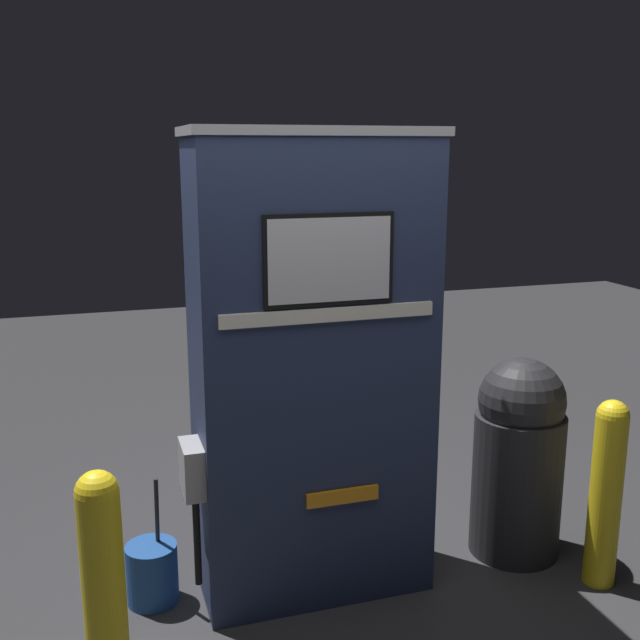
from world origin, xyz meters
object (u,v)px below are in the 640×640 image
Objects in this scene: gas_pump at (312,370)px; trash_bin at (518,456)px; safety_bollard_far at (606,488)px; safety_bollard at (104,587)px; squeegee_bucket at (152,573)px.

gas_pump reaches higher than trash_bin.
safety_bollard is at bearing -175.99° from safety_bollard_far.
safety_bollard is (-0.98, -0.59, -0.58)m from gas_pump.
squeegee_bucket is (-0.76, 0.07, -0.95)m from gas_pump.
squeegee_bucket is at bearing 71.89° from safety_bollard.
trash_bin is 0.46m from safety_bollard_far.
safety_bollard is 1.03× the size of safety_bollard_far.
squeegee_bucket is (0.22, 0.66, -0.37)m from safety_bollard.
safety_bollard_far is at bearing 4.01° from safety_bollard.
gas_pump reaches higher than safety_bollard.
safety_bollard_far reaches higher than squeegee_bucket.
safety_bollard_far is at bearing -13.35° from squeegee_bucket.
gas_pump is at bearing 162.37° from safety_bollard_far.
safety_bollard reaches higher than safety_bollard_far.
gas_pump is at bearing -5.45° from squeegee_bucket.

